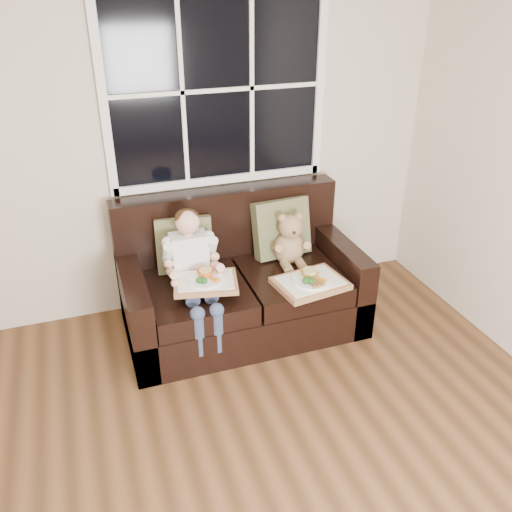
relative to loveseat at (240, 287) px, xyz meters
name	(u,v)px	position (x,y,z in m)	size (l,w,h in m)	color
room_walls	(252,283)	(-0.58, -2.02, 1.28)	(4.52, 5.02, 2.71)	beige
window_back	(217,90)	(0.00, 0.46, 1.34)	(1.62, 0.04, 1.37)	black
loveseat	(240,287)	(0.00, 0.00, 0.00)	(1.70, 0.92, 0.96)	black
pillow_left	(184,245)	(-0.37, 0.15, 0.34)	(0.42, 0.24, 0.41)	olive
pillow_right	(281,228)	(0.38, 0.15, 0.36)	(0.45, 0.25, 0.45)	olive
child	(193,263)	(-0.37, -0.12, 0.33)	(0.37, 0.59, 0.83)	white
teddy_bear	(290,242)	(0.39, 0.01, 0.30)	(0.25, 0.31, 0.41)	tan
tray_left	(206,281)	(-0.32, -0.27, 0.27)	(0.47, 0.40, 0.09)	#AC734E
tray_right	(310,282)	(0.40, -0.37, 0.17)	(0.52, 0.42, 0.11)	#AC734E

